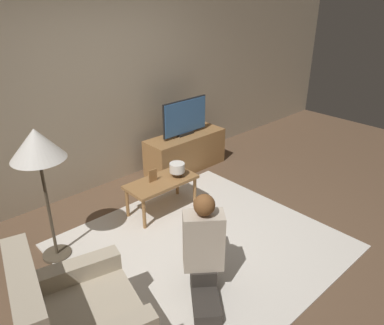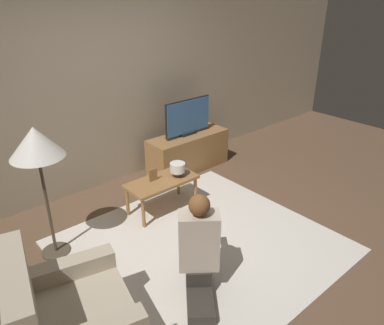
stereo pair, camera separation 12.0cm
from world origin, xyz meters
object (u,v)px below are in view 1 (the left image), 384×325
Objects in this scene: table_lamp at (177,169)px; floor_lamp at (37,149)px; tv at (185,117)px; coffee_table at (161,184)px; person_kneeling at (204,248)px.

floor_lamp is at bearing 175.79° from table_lamp.
floor_lamp is 1.64m from table_lamp.
tv is 4.29× the size of table_lamp.
coffee_table is at bearing -145.25° from tv.
floor_lamp is at bearing -22.64° from person_kneeling.
floor_lamp reaches higher than person_kneeling.
floor_lamp is (-1.30, 0.07, 0.81)m from coffee_table.
table_lamp is at bearing -136.90° from tv.
person_kneeling reaches higher than coffee_table.
table_lamp is (1.50, -0.11, -0.65)m from floor_lamp.
floor_lamp reaches higher than coffee_table.
table_lamp is at bearing -4.21° from floor_lamp.
coffee_table is (-0.98, -0.68, -0.44)m from tv.
tv is 1.27m from coffee_table.
table_lamp is at bearing -83.57° from person_kneeling.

